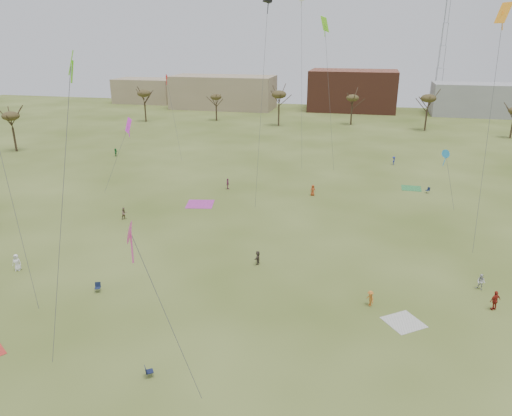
% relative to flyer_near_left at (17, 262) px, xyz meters
% --- Properties ---
extents(ground, '(260.00, 260.00, 0.00)m').
position_rel_flyer_near_left_xyz_m(ground, '(22.33, -3.68, -0.86)').
color(ground, '#3D4D18').
rests_on(ground, ground).
extents(flyer_near_left, '(0.95, 0.75, 1.71)m').
position_rel_flyer_near_left_xyz_m(flyer_near_left, '(0.00, 0.00, 0.00)').
color(flyer_near_left, white).
rests_on(flyer_near_left, ground).
extents(spectator_fore_a, '(1.11, 0.92, 1.77)m').
position_rel_flyer_near_left_xyz_m(spectator_fore_a, '(44.34, 3.09, 0.03)').
color(spectator_fore_a, maroon).
rests_on(spectator_fore_a, ground).
extents(spectator_fore_b, '(0.92, 0.96, 1.56)m').
position_rel_flyer_near_left_xyz_m(spectator_fore_b, '(3.57, 15.15, -0.08)').
color(spectator_fore_b, '#836753').
rests_on(spectator_fore_b, ground).
extents(spectator_fore_c, '(0.46, 1.34, 1.44)m').
position_rel_flyer_near_left_xyz_m(spectator_fore_c, '(22.87, 6.81, -0.14)').
color(spectator_fore_c, '#4D4137').
rests_on(spectator_fore_c, ground).
extents(flyer_mid_b, '(0.95, 1.06, 1.42)m').
position_rel_flyer_near_left_xyz_m(flyer_mid_b, '(34.06, 1.31, -0.14)').
color(flyer_mid_b, '#C86D25').
rests_on(flyer_mid_b, ground).
extents(spectator_mid_d, '(0.76, 1.04, 1.64)m').
position_rel_flyer_near_left_xyz_m(spectator_mid_d, '(12.76, 30.20, -0.04)').
color(spectator_mid_d, '#86385F').
rests_on(spectator_mid_d, ground).
extents(spectator_mid_e, '(0.94, 0.90, 1.52)m').
position_rel_flyer_near_left_xyz_m(spectator_mid_e, '(43.89, 6.50, -0.09)').
color(spectator_mid_e, silver).
rests_on(spectator_mid_e, ground).
extents(flyer_far_a, '(0.73, 1.46, 1.51)m').
position_rel_flyer_near_left_xyz_m(flyer_far_a, '(-14.23, 45.31, -0.10)').
color(flyer_far_a, '#246E30').
rests_on(flyer_far_a, ground).
extents(flyer_far_b, '(0.93, 0.84, 1.60)m').
position_rel_flyer_near_left_xyz_m(flyer_far_b, '(25.66, 30.07, -0.06)').
color(flyer_far_b, '#B6471F').
rests_on(flyer_far_b, ground).
extents(flyer_far_c, '(0.76, 1.05, 1.47)m').
position_rel_flyer_near_left_xyz_m(flyer_far_c, '(37.72, 51.00, -0.12)').
color(flyer_far_c, navy).
rests_on(flyer_far_c, ground).
extents(blanket_cream, '(3.82, 3.82, 0.03)m').
position_rel_flyer_near_left_xyz_m(blanket_cream, '(36.79, -0.67, -0.85)').
color(blanket_cream, beige).
rests_on(blanket_cream, ground).
extents(blanket_plum, '(4.28, 4.28, 0.03)m').
position_rel_flyer_near_left_xyz_m(blanket_plum, '(10.97, 22.71, -0.85)').
color(blanket_plum, '#B738A3').
rests_on(blanket_plum, ground).
extents(blanket_olive, '(2.95, 2.95, 0.03)m').
position_rel_flyer_near_left_xyz_m(blanket_olive, '(39.90, 36.95, -0.85)').
color(blanket_olive, '#2F8340').
rests_on(blanket_olive, ground).
extents(camp_chair_left, '(0.66, 0.68, 0.87)m').
position_rel_flyer_near_left_xyz_m(camp_chair_left, '(9.99, -1.97, -0.60)').
color(camp_chair_left, '#151E3A').
rests_on(camp_chair_left, ground).
extents(camp_chair_center, '(0.74, 0.72, 0.87)m').
position_rel_flyer_near_left_xyz_m(camp_chair_center, '(19.51, -11.43, -0.60)').
color(camp_chair_center, '#131A36').
rests_on(camp_chair_center, ground).
extents(camp_chair_right, '(0.74, 0.73, 0.87)m').
position_rel_flyer_near_left_xyz_m(camp_chair_right, '(42.04, 35.10, -0.60)').
color(camp_chair_right, '#151F39').
rests_on(camp_chair_right, ground).
extents(kites_aloft, '(59.48, 58.53, 27.34)m').
position_rel_flyer_near_left_xyz_m(kites_aloft, '(22.39, 25.11, 20.70)').
color(kites_aloft, red).
rests_on(kites_aloft, ground).
extents(tree_line, '(117.44, 49.32, 8.91)m').
position_rel_flyer_near_left_xyz_m(tree_line, '(19.48, 75.44, 6.23)').
color(tree_line, '#3A2B1E').
rests_on(tree_line, ground).
extents(building_tan, '(32.00, 14.00, 10.00)m').
position_rel_flyer_near_left_xyz_m(building_tan, '(-12.67, 111.32, 4.14)').
color(building_tan, '#937F60').
rests_on(building_tan, ground).
extents(building_brick, '(26.00, 16.00, 12.00)m').
position_rel_flyer_near_left_xyz_m(building_brick, '(27.33, 116.32, 5.14)').
color(building_brick, brown).
rests_on(building_brick, ground).
extents(building_grey, '(24.00, 12.00, 9.00)m').
position_rel_flyer_near_left_xyz_m(building_grey, '(62.33, 114.32, 3.64)').
color(building_grey, gray).
rests_on(building_grey, ground).
extents(building_tan_west, '(20.00, 12.00, 8.00)m').
position_rel_flyer_near_left_xyz_m(building_tan_west, '(-42.67, 118.32, 3.14)').
color(building_tan_west, '#937F60').
rests_on(building_tan_west, ground).
extents(radio_tower, '(1.51, 1.72, 41.00)m').
position_rel_flyer_near_left_xyz_m(radio_tower, '(52.33, 121.32, 18.35)').
color(radio_tower, '#9EA3A8').
rests_on(radio_tower, ground).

